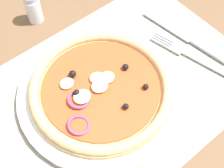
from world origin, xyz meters
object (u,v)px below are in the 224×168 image
plate (101,93)px  pizza (101,88)px  fork (187,54)px  knife (184,35)px  pepper_shaker (33,8)px

plate → pizza: (-0.06, 0.01, 1.67)cm
plate → fork: 18.99cm
plate → knife: bearing=0.7°
pizza → fork: size_ratio=1.42×
fork → plate: bearing=65.0°
pepper_shaker → pizza: bearing=-92.7°
pizza → pepper_shaker: size_ratio=3.77×
fork → pepper_shaker: bearing=18.7°
knife → fork: bearing=134.1°
pepper_shaker → knife: bearing=-48.6°
plate → pizza: 1.67cm
plate → knife: size_ratio=1.48×
plate → pizza: size_ratio=1.18×
plate → fork: size_ratio=1.67×
pizza → plate: bearing=-9.5°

